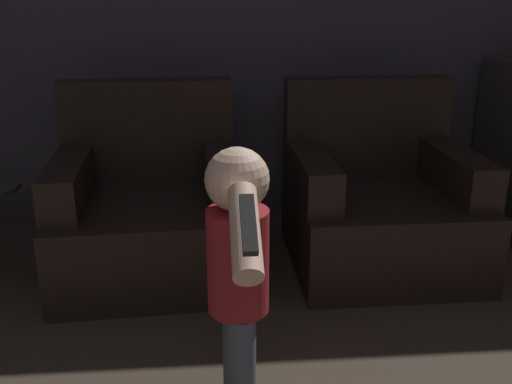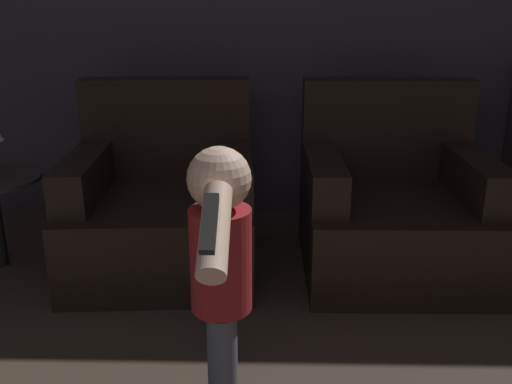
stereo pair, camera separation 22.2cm
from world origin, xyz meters
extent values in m
cube|color=black|center=(-0.08, 3.68, 0.19)|extent=(0.93, 0.93, 0.39)
cube|color=black|center=(-0.10, 4.03, 0.64)|extent=(0.88, 0.22, 0.51)
cube|color=black|center=(-0.44, 3.65, 0.49)|extent=(0.21, 0.73, 0.20)
cube|color=black|center=(0.28, 3.70, 0.49)|extent=(0.21, 0.73, 0.20)
cube|color=black|center=(1.06, 3.68, 0.19)|extent=(0.88, 0.89, 0.39)
cube|color=black|center=(1.06, 4.03, 0.64)|extent=(0.88, 0.17, 0.51)
cube|color=black|center=(0.70, 3.67, 0.49)|extent=(0.17, 0.72, 0.20)
cube|color=black|center=(1.42, 3.68, 0.49)|extent=(0.17, 0.72, 0.20)
cylinder|color=#474C56|center=(0.30, 2.61, 0.18)|extent=(0.10, 0.10, 0.35)
cylinder|color=#474C56|center=(0.29, 2.72, 0.18)|extent=(0.10, 0.10, 0.35)
cylinder|color=maroon|center=(0.30, 2.67, 0.52)|extent=(0.19, 0.19, 0.33)
sphere|color=beige|center=(0.30, 2.67, 0.78)|extent=(0.19, 0.19, 0.19)
cylinder|color=beige|center=(0.29, 2.79, 0.50)|extent=(0.08, 0.08, 0.28)
cylinder|color=beige|center=(0.30, 2.43, 0.71)|extent=(0.08, 0.28, 0.21)
cube|color=black|center=(0.30, 2.31, 0.78)|extent=(0.04, 0.16, 0.10)
camera|label=1|loc=(0.22, 1.08, 1.28)|focal=40.00mm
camera|label=2|loc=(0.44, 1.07, 1.28)|focal=40.00mm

